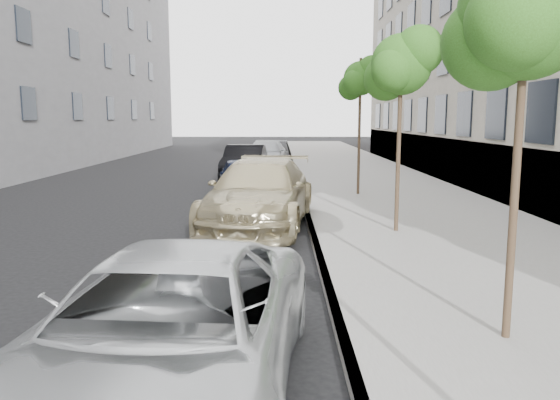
{
  "coord_description": "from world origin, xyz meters",
  "views": [
    {
      "loc": [
        0.38,
        -4.98,
        2.84
      ],
      "look_at": [
        0.38,
        3.95,
        1.5
      ],
      "focal_mm": 35.0,
      "sensor_mm": 36.0,
      "label": 1
    }
  ],
  "objects_px": {
    "tree_mid": "(402,64)",
    "suv": "(260,194)",
    "tree_far": "(361,79)",
    "sedan_blue": "(243,177)",
    "sedan_black": "(245,163)",
    "minivan": "(167,335)",
    "sedan_rear": "(266,155)",
    "tree_near": "(529,12)"
  },
  "relations": [
    {
      "from": "tree_far",
      "to": "sedan_blue",
      "type": "distance_m",
      "value": 5.5
    },
    {
      "from": "tree_near",
      "to": "minivan",
      "type": "xyz_separation_m",
      "value": [
        -3.95,
        -1.45,
        -3.29
      ]
    },
    {
      "from": "tree_far",
      "to": "sedan_rear",
      "type": "relative_size",
      "value": 0.89
    },
    {
      "from": "minivan",
      "to": "sedan_blue",
      "type": "relative_size",
      "value": 1.33
    },
    {
      "from": "tree_mid",
      "to": "minivan",
      "type": "xyz_separation_m",
      "value": [
        -3.95,
        -7.95,
        -3.32
      ]
    },
    {
      "from": "tree_far",
      "to": "suv",
      "type": "distance_m",
      "value": 7.1
    },
    {
      "from": "suv",
      "to": "sedan_blue",
      "type": "relative_size",
      "value": 1.47
    },
    {
      "from": "sedan_rear",
      "to": "sedan_blue",
      "type": "bearing_deg",
      "value": -87.28
    },
    {
      "from": "tree_mid",
      "to": "tree_far",
      "type": "relative_size",
      "value": 0.99
    },
    {
      "from": "tree_mid",
      "to": "sedan_rear",
      "type": "bearing_deg",
      "value": 101.53
    },
    {
      "from": "tree_mid",
      "to": "sedan_black",
      "type": "xyz_separation_m",
      "value": [
        -4.46,
        12.02,
        -3.26
      ]
    },
    {
      "from": "tree_mid",
      "to": "sedan_black",
      "type": "distance_m",
      "value": 13.23
    },
    {
      "from": "minivan",
      "to": "sedan_black",
      "type": "xyz_separation_m",
      "value": [
        -0.51,
        19.97,
        0.05
      ]
    },
    {
      "from": "sedan_blue",
      "to": "sedan_rear",
      "type": "relative_size",
      "value": 0.75
    },
    {
      "from": "tree_far",
      "to": "sedan_black",
      "type": "distance_m",
      "value": 7.86
    },
    {
      "from": "tree_mid",
      "to": "tree_far",
      "type": "bearing_deg",
      "value": 90.0
    },
    {
      "from": "sedan_blue",
      "to": "sedan_rear",
      "type": "xyz_separation_m",
      "value": [
        0.58,
        10.92,
        0.09
      ]
    },
    {
      "from": "sedan_black",
      "to": "suv",
      "type": "bearing_deg",
      "value": -81.31
    },
    {
      "from": "sedan_black",
      "to": "tree_far",
      "type": "bearing_deg",
      "value": -48.09
    },
    {
      "from": "tree_far",
      "to": "sedan_blue",
      "type": "height_order",
      "value": "tree_far"
    },
    {
      "from": "tree_far",
      "to": "sedan_black",
      "type": "relative_size",
      "value": 0.98
    },
    {
      "from": "suv",
      "to": "sedan_black",
      "type": "bearing_deg",
      "value": 103.4
    },
    {
      "from": "tree_near",
      "to": "suv",
      "type": "relative_size",
      "value": 0.8
    },
    {
      "from": "minivan",
      "to": "sedan_black",
      "type": "distance_m",
      "value": 19.98
    },
    {
      "from": "tree_near",
      "to": "tree_far",
      "type": "relative_size",
      "value": 0.99
    },
    {
      "from": "minivan",
      "to": "sedan_rear",
      "type": "bearing_deg",
      "value": 94.13
    },
    {
      "from": "tree_mid",
      "to": "suv",
      "type": "xyz_separation_m",
      "value": [
        -3.38,
        1.22,
        -3.2
      ]
    },
    {
      "from": "tree_far",
      "to": "sedan_rear",
      "type": "xyz_separation_m",
      "value": [
        -3.63,
        11.32,
        -3.41
      ]
    },
    {
      "from": "tree_near",
      "to": "suv",
      "type": "bearing_deg",
      "value": 113.63
    },
    {
      "from": "tree_far",
      "to": "suv",
      "type": "xyz_separation_m",
      "value": [
        -3.38,
        -5.28,
        -3.33
      ]
    },
    {
      "from": "tree_mid",
      "to": "sedan_rear",
      "type": "height_order",
      "value": "tree_mid"
    },
    {
      "from": "minivan",
      "to": "suv",
      "type": "relative_size",
      "value": 0.9
    },
    {
      "from": "minivan",
      "to": "sedan_black",
      "type": "height_order",
      "value": "sedan_black"
    },
    {
      "from": "sedan_blue",
      "to": "sedan_rear",
      "type": "distance_m",
      "value": 10.93
    },
    {
      "from": "minivan",
      "to": "suv",
      "type": "height_order",
      "value": "suv"
    },
    {
      "from": "tree_near",
      "to": "sedan_blue",
      "type": "height_order",
      "value": "tree_near"
    },
    {
      "from": "tree_mid",
      "to": "minivan",
      "type": "distance_m",
      "value": 9.47
    },
    {
      "from": "tree_mid",
      "to": "sedan_blue",
      "type": "distance_m",
      "value": 8.76
    },
    {
      "from": "sedan_black",
      "to": "sedan_blue",
      "type": "bearing_deg",
      "value": -84.28
    },
    {
      "from": "suv",
      "to": "tree_near",
      "type": "bearing_deg",
      "value": -58.68
    },
    {
      "from": "tree_far",
      "to": "suv",
      "type": "bearing_deg",
      "value": -122.61
    },
    {
      "from": "sedan_black",
      "to": "tree_mid",
      "type": "bearing_deg",
      "value": -66.67
    }
  ]
}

